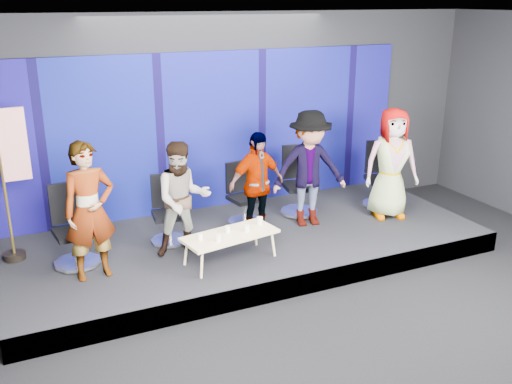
{
  "coord_description": "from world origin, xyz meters",
  "views": [
    {
      "loc": [
        -3.19,
        -4.77,
        3.69
      ],
      "look_at": [
        0.09,
        2.4,
        1.01
      ],
      "focal_mm": 40.0,
      "sensor_mm": 36.0,
      "label": 1
    }
  ],
  "objects_px": {
    "panelist_b": "(183,199)",
    "flag_stand": "(12,177)",
    "panelist_a": "(90,211)",
    "panelist_e": "(391,163)",
    "mug_c": "(228,229)",
    "mug_d": "(247,228)",
    "chair_c": "(243,204)",
    "coffee_table": "(230,236)",
    "mug_e": "(260,221)",
    "panelist_c": "(257,184)",
    "mug_a": "(200,237)",
    "chair_e": "(381,185)",
    "chair_a": "(74,239)",
    "chair_b": "(169,220)",
    "panelist_d": "(309,169)",
    "mug_b": "(218,238)",
    "chair_d": "(298,192)"
  },
  "relations": [
    {
      "from": "chair_b",
      "to": "mug_c",
      "type": "bearing_deg",
      "value": -52.06
    },
    {
      "from": "chair_a",
      "to": "mug_c",
      "type": "height_order",
      "value": "chair_a"
    },
    {
      "from": "coffee_table",
      "to": "mug_a",
      "type": "bearing_deg",
      "value": -176.87
    },
    {
      "from": "panelist_b",
      "to": "chair_d",
      "type": "bearing_deg",
      "value": 25.32
    },
    {
      "from": "chair_b",
      "to": "mug_c",
      "type": "relative_size",
      "value": 11.29
    },
    {
      "from": "mug_e",
      "to": "flag_stand",
      "type": "height_order",
      "value": "flag_stand"
    },
    {
      "from": "panelist_a",
      "to": "chair_c",
      "type": "height_order",
      "value": "panelist_a"
    },
    {
      "from": "panelist_a",
      "to": "panelist_d",
      "type": "bearing_deg",
      "value": 0.55
    },
    {
      "from": "chair_c",
      "to": "chair_e",
      "type": "relative_size",
      "value": 0.88
    },
    {
      "from": "panelist_a",
      "to": "mug_c",
      "type": "relative_size",
      "value": 20.25
    },
    {
      "from": "mug_c",
      "to": "mug_d",
      "type": "height_order",
      "value": "mug_d"
    },
    {
      "from": "panelist_b",
      "to": "mug_d",
      "type": "distance_m",
      "value": 0.96
    },
    {
      "from": "mug_e",
      "to": "chair_d",
      "type": "bearing_deg",
      "value": 41.98
    },
    {
      "from": "panelist_d",
      "to": "mug_d",
      "type": "bearing_deg",
      "value": -141.0
    },
    {
      "from": "panelist_c",
      "to": "chair_e",
      "type": "height_order",
      "value": "panelist_c"
    },
    {
      "from": "panelist_b",
      "to": "mug_a",
      "type": "distance_m",
      "value": 0.63
    },
    {
      "from": "mug_a",
      "to": "panelist_d",
      "type": "bearing_deg",
      "value": 20.3
    },
    {
      "from": "mug_b",
      "to": "flag_stand",
      "type": "distance_m",
      "value": 2.84
    },
    {
      "from": "chair_d",
      "to": "mug_a",
      "type": "relative_size",
      "value": 13.21
    },
    {
      "from": "chair_d",
      "to": "mug_b",
      "type": "relative_size",
      "value": 12.8
    },
    {
      "from": "panelist_b",
      "to": "panelist_d",
      "type": "distance_m",
      "value": 2.13
    },
    {
      "from": "chair_a",
      "to": "mug_e",
      "type": "height_order",
      "value": "chair_a"
    },
    {
      "from": "chair_e",
      "to": "chair_c",
      "type": "bearing_deg",
      "value": -168.76
    },
    {
      "from": "panelist_c",
      "to": "panelist_e",
      "type": "relative_size",
      "value": 0.88
    },
    {
      "from": "chair_e",
      "to": "coffee_table",
      "type": "relative_size",
      "value": 0.81
    },
    {
      "from": "chair_c",
      "to": "panelist_b",
      "type": "bearing_deg",
      "value": -157.78
    },
    {
      "from": "panelist_a",
      "to": "panelist_e",
      "type": "distance_m",
      "value": 4.74
    },
    {
      "from": "chair_c",
      "to": "chair_e",
      "type": "xyz_separation_m",
      "value": [
        2.46,
        -0.24,
        0.04
      ]
    },
    {
      "from": "panelist_e",
      "to": "mug_a",
      "type": "height_order",
      "value": "panelist_e"
    },
    {
      "from": "coffee_table",
      "to": "mug_e",
      "type": "bearing_deg",
      "value": 15.98
    },
    {
      "from": "chair_a",
      "to": "mug_c",
      "type": "xyz_separation_m",
      "value": [
        1.92,
        -0.72,
        0.08
      ]
    },
    {
      "from": "panelist_e",
      "to": "coffee_table",
      "type": "distance_m",
      "value": 3.07
    },
    {
      "from": "panelist_e",
      "to": "flag_stand",
      "type": "xyz_separation_m",
      "value": [
        -5.55,
        0.77,
        0.27
      ]
    },
    {
      "from": "panelist_b",
      "to": "mug_c",
      "type": "bearing_deg",
      "value": -35.05
    },
    {
      "from": "chair_b",
      "to": "chair_a",
      "type": "bearing_deg",
      "value": -164.85
    },
    {
      "from": "mug_d",
      "to": "chair_b",
      "type": "bearing_deg",
      "value": 128.6
    },
    {
      "from": "panelist_a",
      "to": "chair_e",
      "type": "bearing_deg",
      "value": 0.95
    },
    {
      "from": "chair_b",
      "to": "panelist_a",
      "type": "bearing_deg",
      "value": -143.52
    },
    {
      "from": "mug_c",
      "to": "chair_c",
      "type": "bearing_deg",
      "value": 57.95
    },
    {
      "from": "panelist_b",
      "to": "coffee_table",
      "type": "xyz_separation_m",
      "value": [
        0.49,
        -0.49,
        -0.44
      ]
    },
    {
      "from": "chair_e",
      "to": "panelist_c",
      "type": "bearing_deg",
      "value": -157.13
    },
    {
      "from": "chair_b",
      "to": "flag_stand",
      "type": "bearing_deg",
      "value": 178.5
    },
    {
      "from": "chair_c",
      "to": "panelist_c",
      "type": "xyz_separation_m",
      "value": [
        0.01,
        -0.5,
        0.47
      ]
    },
    {
      "from": "chair_a",
      "to": "chair_d",
      "type": "xyz_separation_m",
      "value": [
        3.65,
        0.45,
        0.01
      ]
    },
    {
      "from": "chair_c",
      "to": "mug_c",
      "type": "distance_m",
      "value": 1.36
    },
    {
      "from": "chair_c",
      "to": "mug_c",
      "type": "relative_size",
      "value": 11.11
    },
    {
      "from": "mug_a",
      "to": "flag_stand",
      "type": "xyz_separation_m",
      "value": [
        -2.13,
        1.29,
        0.72
      ]
    },
    {
      "from": "chair_e",
      "to": "mug_d",
      "type": "height_order",
      "value": "chair_e"
    },
    {
      "from": "chair_a",
      "to": "chair_b",
      "type": "height_order",
      "value": "chair_a"
    },
    {
      "from": "panelist_b",
      "to": "flag_stand",
      "type": "distance_m",
      "value": 2.25
    }
  ]
}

